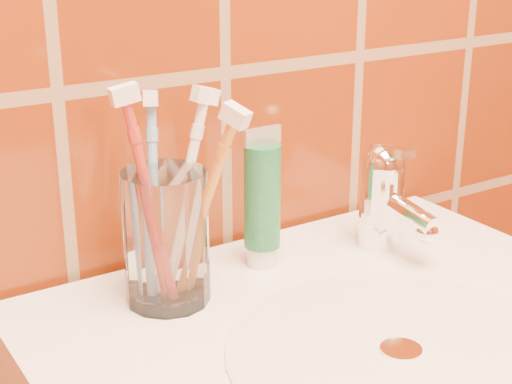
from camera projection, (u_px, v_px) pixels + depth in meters
glass_tumbler at (166, 238)px, 0.74m from camera, size 0.11×0.11×0.13m
toothpaste_tube at (262, 202)px, 0.81m from camera, size 0.04×0.04×0.15m
faucet at (384, 193)px, 0.86m from camera, size 0.05×0.11×0.12m
toothbrush_0 at (183, 195)px, 0.75m from camera, size 0.09×0.09×0.21m
toothbrush_1 at (203, 209)px, 0.71m from camera, size 0.12×0.17×0.22m
toothbrush_2 at (150, 203)px, 0.70m from camera, size 0.07×0.07×0.22m
toothbrush_3 at (154, 198)px, 0.74m from camera, size 0.09×0.12×0.21m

